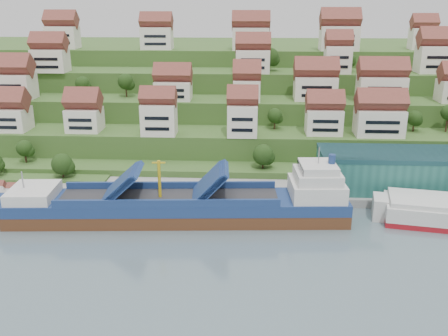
{
  "coord_description": "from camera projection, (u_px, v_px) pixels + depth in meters",
  "views": [
    {
      "loc": [
        3.29,
        -108.12,
        49.63
      ],
      "look_at": [
        -3.05,
        14.0,
        8.0
      ],
      "focal_mm": 40.0,
      "sensor_mm": 36.0,
      "label": 1
    }
  ],
  "objects": [
    {
      "name": "hillside",
      "position": [
        242.0,
        95.0,
        212.83
      ],
      "size": [
        260.0,
        128.0,
        31.0
      ],
      "color": "#2D4C1E",
      "rests_on": "ground"
    },
    {
      "name": "ground",
      "position": [
        234.0,
        219.0,
        118.37
      ],
      "size": [
        300.0,
        300.0,
        0.0
      ],
      "primitive_type": "plane",
      "color": "slate",
      "rests_on": "ground"
    },
    {
      "name": "warehouse",
      "position": [
        436.0,
        171.0,
        129.57
      ],
      "size": [
        60.0,
        15.0,
        10.0
      ],
      "primitive_type": "cube",
      "color": "#24635A",
      "rests_on": "quay"
    },
    {
      "name": "hillside_trees",
      "position": [
        215.0,
        105.0,
        157.04
      ],
      "size": [
        142.12,
        62.48,
        29.52
      ],
      "color": "#224015",
      "rests_on": "ground"
    },
    {
      "name": "cargo_ship",
      "position": [
        187.0,
        206.0,
        117.08
      ],
      "size": [
        79.71,
        17.25,
        17.56
      ],
      "rotation": [
        0.0,
        0.0,
        0.06
      ],
      "color": "#512D18",
      "rests_on": "ground"
    },
    {
      "name": "pebble_beach",
      "position": [
        17.0,
        194.0,
        132.4
      ],
      "size": [
        45.0,
        20.0,
        1.0
      ],
      "primitive_type": "cube",
      "color": "gray",
      "rests_on": "ground"
    },
    {
      "name": "hillside_village",
      "position": [
        258.0,
        78.0,
        167.22
      ],
      "size": [
        160.04,
        64.25,
        28.93
      ],
      "color": "white",
      "rests_on": "ground"
    },
    {
      "name": "flagpole",
      "position": [
        308.0,
        179.0,
        124.72
      ],
      "size": [
        1.28,
        0.16,
        8.0
      ],
      "color": "gray",
      "rests_on": "quay"
    },
    {
      "name": "beach_huts",
      "position": [
        7.0,
        190.0,
        130.8
      ],
      "size": [
        14.4,
        3.7,
        2.2
      ],
      "color": "white",
      "rests_on": "pebble_beach"
    },
    {
      "name": "quay",
      "position": [
        312.0,
        193.0,
        131.22
      ],
      "size": [
        180.0,
        14.0,
        2.2
      ],
      "primitive_type": "cube",
      "color": "gray",
      "rests_on": "ground"
    }
  ]
}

